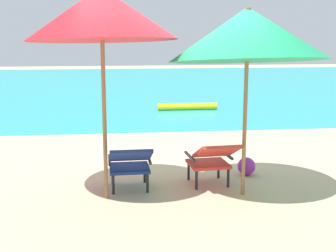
# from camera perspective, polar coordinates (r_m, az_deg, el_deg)

# --- Properties ---
(ground_plane) EXTENTS (40.00, 40.00, 0.00)m
(ground_plane) POSITION_cam_1_polar(r_m,az_deg,el_deg) (10.32, -2.33, -0.12)
(ground_plane) COLOR #CCB78E
(ocean_band) EXTENTS (40.00, 18.00, 0.01)m
(ocean_band) POSITION_cam_1_polar(r_m,az_deg,el_deg) (18.62, -4.25, 4.96)
(ocean_band) COLOR #28B2B7
(ocean_band) RESTS_ON ground_plane
(swim_buoy) EXTENTS (1.60, 0.18, 0.18)m
(swim_buoy) POSITION_cam_1_polar(r_m,az_deg,el_deg) (12.61, 2.37, 2.41)
(swim_buoy) COLOR yellow
(swim_buoy) RESTS_ON ocean_band
(lounge_chair_left) EXTENTS (0.56, 0.89, 0.68)m
(lounge_chair_left) POSITION_cam_1_polar(r_m,az_deg,el_deg) (6.03, -4.67, -4.47)
(lounge_chair_left) COLOR navy
(lounge_chair_left) RESTS_ON ground_plane
(lounge_chair_right) EXTENTS (0.61, 0.92, 0.68)m
(lounge_chair_right) POSITION_cam_1_polar(r_m,az_deg,el_deg) (6.23, 5.39, -3.96)
(lounge_chair_right) COLOR red
(lounge_chair_right) RESTS_ON ground_plane
(beach_umbrella_left) EXTENTS (2.23, 2.25, 2.62)m
(beach_umbrella_left) POSITION_cam_1_polar(r_m,az_deg,el_deg) (5.64, -8.11, 13.40)
(beach_umbrella_left) COLOR olive
(beach_umbrella_left) RESTS_ON ground_plane
(beach_umbrella_right) EXTENTS (2.11, 2.15, 2.43)m
(beach_umbrella_right) POSITION_cam_1_polar(r_m,az_deg,el_deg) (5.79, 9.70, 10.97)
(beach_umbrella_right) COLOR olive
(beach_umbrella_right) RESTS_ON ground_plane
(beach_ball) EXTENTS (0.26, 0.26, 0.26)m
(beach_ball) POSITION_cam_1_polar(r_m,az_deg,el_deg) (6.92, 9.55, -4.86)
(beach_ball) COLOR purple
(beach_ball) RESTS_ON ground_plane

